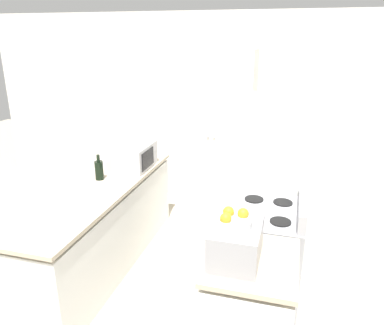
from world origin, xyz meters
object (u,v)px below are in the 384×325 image
object	(u,v)px
microwave	(133,156)
wine_bottle	(99,170)
fruit_bowl	(234,220)
stove	(263,254)
pantry_cabinet	(215,132)
toaster_oven	(236,242)
refrigerator	(277,179)

from	to	relation	value
microwave	wine_bottle	world-z (taller)	microwave
wine_bottle	fruit_bowl	world-z (taller)	fruit_bowl
stove	pantry_cabinet	bearing A→B (deg)	115.41
wine_bottle	fruit_bowl	distance (m)	1.91
stove	microwave	xyz separation A→B (m)	(-1.55, 0.69, 0.57)
stove	microwave	world-z (taller)	microwave
stove	wine_bottle	world-z (taller)	wine_bottle
wine_bottle	toaster_oven	bearing A→B (deg)	-33.53
pantry_cabinet	stove	xyz separation A→B (m)	(0.85, -1.78, -0.62)
toaster_oven	refrigerator	bearing A→B (deg)	83.84
wine_bottle	stove	bearing A→B (deg)	-8.63
stove	fruit_bowl	distance (m)	1.09
refrigerator	pantry_cabinet	bearing A→B (deg)	133.07
pantry_cabinet	refrigerator	bearing A→B (deg)	-46.93
pantry_cabinet	stove	size ratio (longest dim) A/B	2.06
stove	toaster_oven	distance (m)	0.98
pantry_cabinet	microwave	world-z (taller)	pantry_cabinet
toaster_oven	pantry_cabinet	bearing A→B (deg)	105.45
toaster_oven	fruit_bowl	distance (m)	0.17
pantry_cabinet	toaster_oven	distance (m)	2.68
refrigerator	microwave	xyz separation A→B (m)	(-1.59, -0.14, 0.16)
stove	toaster_oven	size ratio (longest dim) A/B	2.32
microwave	wine_bottle	bearing A→B (deg)	-113.27
refrigerator	fruit_bowl	distance (m)	1.67
toaster_oven	microwave	bearing A→B (deg)	133.56
stove	wine_bottle	size ratio (longest dim) A/B	3.90
wine_bottle	fruit_bowl	xyz separation A→B (m)	(1.58, -1.06, 0.19)
microwave	wine_bottle	size ratio (longest dim) A/B	1.92
microwave	fruit_bowl	world-z (taller)	fruit_bowl
pantry_cabinet	fruit_bowl	bearing A→B (deg)	-74.99
toaster_oven	fruit_bowl	world-z (taller)	fruit_bowl
refrigerator	toaster_oven	world-z (taller)	refrigerator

